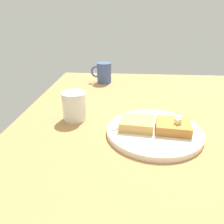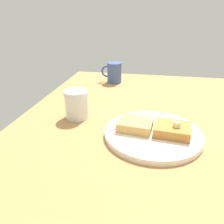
% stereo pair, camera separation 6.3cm
% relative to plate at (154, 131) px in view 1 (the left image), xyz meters
% --- Properties ---
extents(table_surface, '(1.04, 1.04, 0.02)m').
position_rel_plate_xyz_m(table_surface, '(-0.10, -0.11, -0.02)').
color(table_surface, '#AA7A45').
rests_on(table_surface, ground).
extents(plate, '(0.26, 0.26, 0.02)m').
position_rel_plate_xyz_m(plate, '(0.00, 0.00, 0.00)').
color(plate, silver).
rests_on(plate, table_surface).
extents(toast_slice_left, '(0.10, 0.09, 0.03)m').
position_rel_plate_xyz_m(toast_slice_left, '(-0.05, 0.01, 0.02)').
color(toast_slice_left, '#BD7833').
rests_on(toast_slice_left, plate).
extents(toast_slice_middle, '(0.10, 0.09, 0.03)m').
position_rel_plate_xyz_m(toast_slice_middle, '(0.05, -0.01, 0.02)').
color(toast_slice_middle, tan).
rests_on(toast_slice_middle, plate).
extents(butter_pat_primary, '(0.02, 0.02, 0.01)m').
position_rel_plate_xyz_m(butter_pat_primary, '(-0.06, 0.01, 0.04)').
color(butter_pat_primary, beige).
rests_on(butter_pat_primary, toast_slice_left).
extents(fork, '(0.11, 0.13, 0.00)m').
position_rel_plate_xyz_m(fork, '(0.06, -0.05, 0.01)').
color(fork, silver).
rests_on(fork, plate).
extents(syrup_jar, '(0.07, 0.07, 0.09)m').
position_rel_plate_xyz_m(syrup_jar, '(0.24, -0.07, 0.03)').
color(syrup_jar, '#421F07').
rests_on(syrup_jar, table_surface).
extents(coffee_mug, '(0.10, 0.07, 0.09)m').
position_rel_plate_xyz_m(coffee_mug, '(0.19, -0.47, 0.04)').
color(coffee_mug, '#3B5492').
rests_on(coffee_mug, table_surface).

